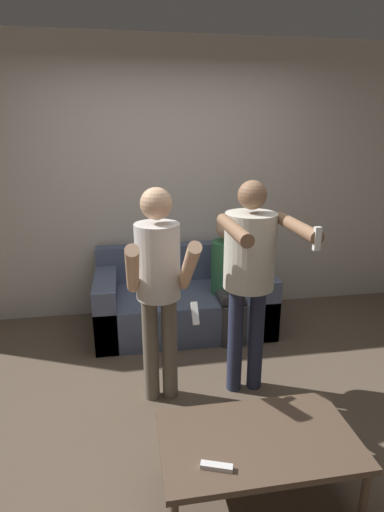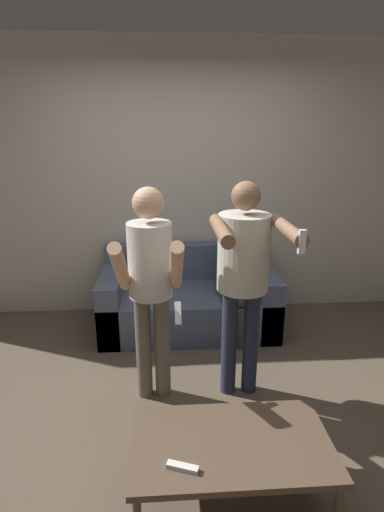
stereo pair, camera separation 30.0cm
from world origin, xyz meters
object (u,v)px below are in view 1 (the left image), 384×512
(coffee_table, at_px, (258,443))
(remote_on_table, at_px, (217,467))
(person_standing_right, at_px, (250,265))
(person_standing_left, at_px, (159,278))
(person_seated, at_px, (228,274))
(couch, at_px, (183,301))

(coffee_table, height_order, remote_on_table, remote_on_table)
(person_standing_right, bearing_deg, person_standing_left, -179.78)
(person_seated, distance_m, remote_on_table, 2.03)
(person_standing_left, bearing_deg, coffee_table, -64.96)
(person_standing_left, height_order, person_seated, person_standing_left)
(person_standing_left, height_order, person_standing_right, person_standing_right)
(person_standing_right, xyz_separation_m, remote_on_table, (-0.46, -1.06, -0.60))
(coffee_table, relative_size, remote_on_table, 6.56)
(person_standing_left, relative_size, remote_on_table, 9.98)
(person_standing_left, relative_size, person_seated, 1.37)
(person_standing_right, bearing_deg, person_seated, 84.78)
(couch, xyz_separation_m, person_standing_left, (-0.31, -1.08, 0.67))
(couch, height_order, coffee_table, couch)
(person_seated, bearing_deg, couch, 154.03)
(couch, distance_m, remote_on_table, 2.15)
(couch, relative_size, person_standing_left, 1.08)
(person_standing_right, distance_m, coffee_table, 1.13)
(couch, height_order, remote_on_table, couch)
(person_seated, xyz_separation_m, coffee_table, (-0.29, -1.79, -0.25))
(couch, bearing_deg, person_seated, -25.97)
(person_standing_left, height_order, remote_on_table, person_standing_left)
(coffee_table, bearing_deg, person_seated, 80.78)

